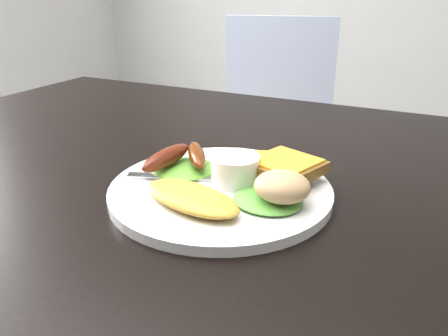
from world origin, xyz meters
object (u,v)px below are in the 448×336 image
object	(u,v)px
dining_table	(201,168)
plate	(220,190)
dining_chair	(259,158)
person	(181,71)

from	to	relation	value
dining_table	plate	bearing A→B (deg)	-50.88
dining_table	dining_chair	world-z (taller)	dining_table
person	plate	size ratio (longest dim) A/B	5.72
person	dining_chair	bearing A→B (deg)	-132.25
plate	person	bearing A→B (deg)	125.19
dining_table	dining_chair	bearing A→B (deg)	104.29
person	dining_table	bearing A→B (deg)	103.39
plate	dining_chair	bearing A→B (deg)	107.96
dining_table	person	size ratio (longest dim) A/B	0.77
dining_table	person	world-z (taller)	person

